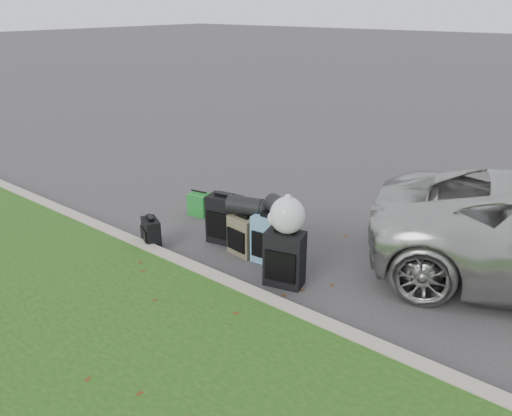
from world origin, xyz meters
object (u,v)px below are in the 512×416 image
Objects in this scene: suitcase_large_black_right at (285,259)px; tote_green at (199,204)px; suitcase_small_black at (151,234)px; suitcase_teal at (270,240)px; tote_navy at (234,214)px; suitcase_olive at (243,235)px; suitcase_large_black_left at (225,219)px.

suitcase_large_black_right is 2.51m from tote_green.
suitcase_small_black is 1.32m from tote_green.
suitcase_large_black_right reaches higher than suitcase_teal.
tote_green is (-2.34, 0.91, -0.17)m from suitcase_large_black_right.
tote_navy is at bearing 1.74° from tote_green.
tote_navy is at bearing 144.46° from suitcase_teal.
suitcase_teal is (1.52, 0.71, 0.10)m from suitcase_small_black.
suitcase_olive is at bearing 146.05° from suitcase_large_black_right.
suitcase_large_black_right is 2.01m from tote_navy.
suitcase_large_black_right is 1.95× the size of tote_green.
suitcase_small_black reaches higher than tote_green.
suitcase_olive is 0.78× the size of suitcase_large_black_right.
tote_green is (-1.85, 0.57, -0.14)m from suitcase_teal.
tote_navy is (0.30, 1.41, -0.09)m from suitcase_small_black.
suitcase_small_black is at bearing -160.89° from suitcase_teal.
suitcase_teal is 2.45× the size of tote_navy.
suitcase_olive is 0.85× the size of suitcase_teal.
tote_navy is at bearing 133.45° from suitcase_large_black_right.
suitcase_large_black_left reaches higher than tote_navy.
suitcase_large_black_right is at bearing -31.22° from tote_green.
suitcase_large_black_left is 0.46m from suitcase_olive.
suitcase_teal reaches higher than suitcase_olive.
suitcase_olive is 2.08× the size of tote_navy.
suitcase_large_black_left is 1.96× the size of tote_green.
suitcase_small_black reaches higher than tote_navy.
tote_green is 1.36× the size of tote_navy.
suitcase_large_black_right is (0.48, -0.34, 0.03)m from suitcase_teal.
tote_green is at bearing 163.75° from suitcase_olive.
suitcase_teal is 0.59m from suitcase_large_black_right.
suitcase_small_black is 0.63× the size of suitcase_large_black_left.
suitcase_small_black is 2.04m from suitcase_large_black_right.
suitcase_large_black_right reaches higher than tote_navy.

